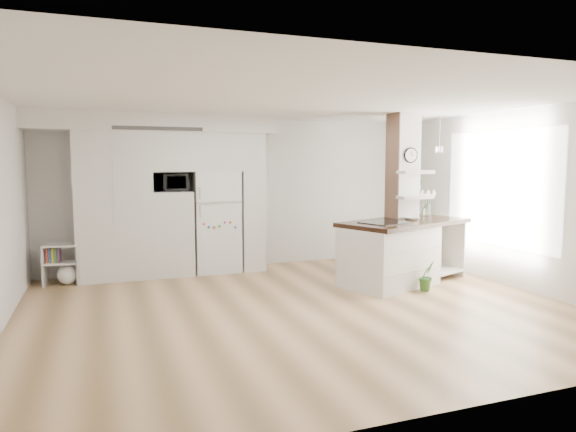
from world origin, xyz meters
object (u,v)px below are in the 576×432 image
at_px(bookshelf, 64,267).
at_px(kitchen_island, 394,252).
at_px(refrigerator, 216,222).
at_px(floor_plant_a, 427,276).

bearing_deg(bookshelf, kitchen_island, -11.70).
bearing_deg(kitchen_island, refrigerator, 120.89).
bearing_deg(floor_plant_a, kitchen_island, 112.16).
bearing_deg(refrigerator, bookshelf, -175.64).
distance_m(kitchen_island, floor_plant_a, 0.66).
relative_size(refrigerator, kitchen_island, 0.72).
bearing_deg(floor_plant_a, refrigerator, 136.84).
bearing_deg(refrigerator, kitchen_island, -38.54).
xyz_separation_m(kitchen_island, floor_plant_a, (0.22, -0.55, -0.29)).
bearing_deg(bookshelf, refrigerator, 12.29).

